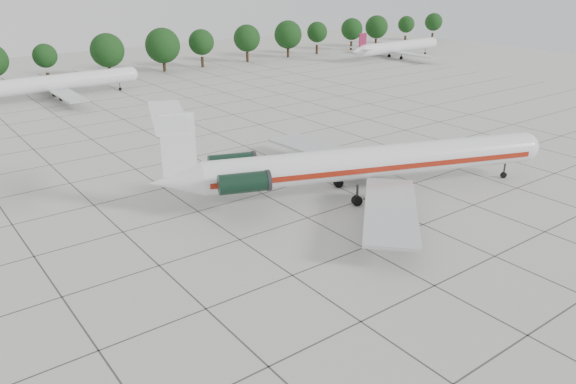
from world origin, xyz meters
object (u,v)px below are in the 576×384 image
(ground_crew, at_px, (415,163))
(bg_airliner_e, at_px, (398,47))
(main_airliner, at_px, (354,163))
(bg_airliner_c, at_px, (60,83))

(ground_crew, bearing_deg, bg_airliner_e, -155.64)
(main_airliner, relative_size, ground_crew, 22.83)
(ground_crew, bearing_deg, bg_airliner_c, -91.37)
(main_airliner, height_order, ground_crew, main_airliner)
(main_airliner, xyz_separation_m, bg_airliner_c, (-10.84, 68.75, -0.78))
(bg_airliner_c, distance_m, bg_airliner_e, 87.56)
(bg_airliner_c, bearing_deg, bg_airliner_e, -2.79)
(bg_airliner_e, bearing_deg, bg_airliner_c, 177.21)
(main_airliner, xyz_separation_m, bg_airliner_e, (76.62, 64.50, -0.78))
(ground_crew, height_order, bg_airliner_e, bg_airliner_e)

